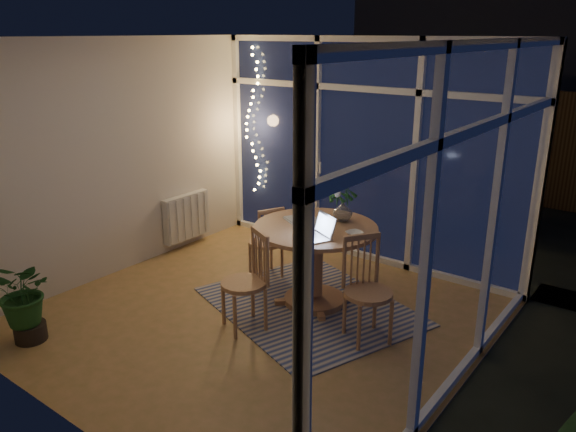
% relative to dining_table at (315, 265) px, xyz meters
% --- Properties ---
extents(floor, '(4.00, 4.00, 0.00)m').
position_rel_dining_table_xyz_m(floor, '(-0.27, -0.57, -0.42)').
color(floor, olive).
rests_on(floor, ground).
extents(ceiling, '(4.00, 4.00, 0.00)m').
position_rel_dining_table_xyz_m(ceiling, '(-0.27, -0.57, 2.18)').
color(ceiling, white).
rests_on(ceiling, wall_back).
extents(wall_back, '(4.00, 0.04, 2.60)m').
position_rel_dining_table_xyz_m(wall_back, '(-0.27, 1.43, 0.88)').
color(wall_back, beige).
rests_on(wall_back, floor).
extents(wall_front, '(4.00, 0.04, 2.60)m').
position_rel_dining_table_xyz_m(wall_front, '(-0.27, -2.57, 0.88)').
color(wall_front, beige).
rests_on(wall_front, floor).
extents(wall_left, '(0.04, 4.00, 2.60)m').
position_rel_dining_table_xyz_m(wall_left, '(-2.27, -0.57, 0.88)').
color(wall_left, beige).
rests_on(wall_left, floor).
extents(wall_right, '(0.04, 4.00, 2.60)m').
position_rel_dining_table_xyz_m(wall_right, '(1.73, -0.57, 0.88)').
color(wall_right, beige).
rests_on(wall_right, floor).
extents(window_wall_back, '(4.00, 0.10, 2.60)m').
position_rel_dining_table_xyz_m(window_wall_back, '(-0.27, 1.39, 0.88)').
color(window_wall_back, white).
rests_on(window_wall_back, floor).
extents(window_wall_right, '(0.10, 4.00, 2.60)m').
position_rel_dining_table_xyz_m(window_wall_right, '(1.69, -0.57, 0.88)').
color(window_wall_right, white).
rests_on(window_wall_right, floor).
extents(radiator, '(0.10, 0.70, 0.58)m').
position_rel_dining_table_xyz_m(radiator, '(-2.21, 0.33, -0.02)').
color(radiator, silver).
rests_on(radiator, wall_left).
extents(fairy_lights, '(0.24, 0.10, 1.85)m').
position_rel_dining_table_xyz_m(fairy_lights, '(-1.92, 1.31, 1.11)').
color(fairy_lights, '#FFD166').
rests_on(fairy_lights, window_wall_back).
extents(garden_patio, '(12.00, 6.00, 0.10)m').
position_rel_dining_table_xyz_m(garden_patio, '(0.23, 4.43, -0.48)').
color(garden_patio, black).
rests_on(garden_patio, ground).
extents(garden_fence, '(11.00, 0.08, 1.80)m').
position_rel_dining_table_xyz_m(garden_fence, '(-0.27, 4.93, 0.48)').
color(garden_fence, '#312012').
rests_on(garden_fence, ground).
extents(neighbour_roof, '(7.00, 3.00, 2.20)m').
position_rel_dining_table_xyz_m(neighbour_roof, '(0.03, 7.93, 1.78)').
color(neighbour_roof, '#31333B').
rests_on(neighbour_roof, ground).
extents(garden_shrubs, '(0.90, 0.90, 0.90)m').
position_rel_dining_table_xyz_m(garden_shrubs, '(-1.07, 2.83, 0.03)').
color(garden_shrubs, black).
rests_on(garden_shrubs, ground).
extents(rug, '(2.44, 2.20, 0.01)m').
position_rel_dining_table_xyz_m(rug, '(-0.00, -0.10, -0.41)').
color(rug, '#BAAB97').
rests_on(rug, floor).
extents(dining_table, '(1.56, 1.56, 0.83)m').
position_rel_dining_table_xyz_m(dining_table, '(0.00, 0.00, 0.00)').
color(dining_table, '#9F7048').
rests_on(dining_table, floor).
extents(chair_left, '(0.53, 0.53, 0.86)m').
position_rel_dining_table_xyz_m(chair_left, '(-0.82, 0.21, 0.01)').
color(chair_left, '#9F7048').
rests_on(chair_left, floor).
extents(chair_right, '(0.62, 0.62, 0.97)m').
position_rel_dining_table_xyz_m(chair_right, '(0.78, -0.31, 0.07)').
color(chair_right, '#9F7048').
rests_on(chair_right, floor).
extents(chair_front, '(0.59, 0.59, 0.95)m').
position_rel_dining_table_xyz_m(chair_front, '(-0.24, -0.81, 0.06)').
color(chair_front, '#9F7048').
rests_on(chair_front, floor).
extents(laptop, '(0.40, 0.38, 0.23)m').
position_rel_dining_table_xyz_m(laptop, '(0.17, -0.27, 0.53)').
color(laptop, silver).
rests_on(laptop, dining_table).
extents(flower_vase, '(0.26, 0.26, 0.21)m').
position_rel_dining_table_xyz_m(flower_vase, '(0.12, 0.30, 0.52)').
color(flower_vase, silver).
rests_on(flower_vase, dining_table).
extents(bowl, '(0.19, 0.19, 0.04)m').
position_rel_dining_table_xyz_m(bowl, '(0.43, 0.00, 0.44)').
color(bowl, white).
rests_on(bowl, dining_table).
extents(newspapers, '(0.48, 0.45, 0.01)m').
position_rel_dining_table_xyz_m(newspapers, '(-0.17, 0.07, 0.42)').
color(newspapers, beige).
rests_on(newspapers, dining_table).
extents(phone, '(0.13, 0.11, 0.01)m').
position_rel_dining_table_xyz_m(phone, '(0.09, -0.12, 0.42)').
color(phone, black).
rests_on(phone, dining_table).
extents(potted_plant, '(0.68, 0.64, 0.76)m').
position_rel_dining_table_xyz_m(potted_plant, '(-1.62, -2.14, -0.04)').
color(potted_plant, '#19481C').
rests_on(potted_plant, floor).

